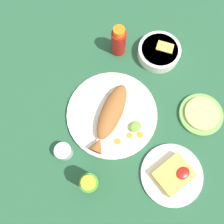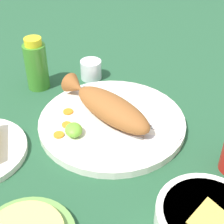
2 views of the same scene
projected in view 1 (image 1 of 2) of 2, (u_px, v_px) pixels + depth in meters
name	position (u px, v px, depth m)	size (l,w,h in m)	color
ground_plane	(112.00, 115.00, 0.94)	(4.00, 4.00, 0.00)	#235133
main_plate	(112.00, 114.00, 0.93)	(0.34, 0.34, 0.02)	white
fried_fish	(110.00, 115.00, 0.89)	(0.26, 0.19, 0.06)	#935628
fork_near	(108.00, 92.00, 0.95)	(0.15, 0.13, 0.00)	silver
fork_far	(120.00, 93.00, 0.94)	(0.10, 0.17, 0.00)	silver
carrot_slice_near	(118.00, 141.00, 0.89)	(0.02, 0.02, 0.00)	orange
carrot_slice_mid	(130.00, 135.00, 0.90)	(0.02, 0.02, 0.00)	orange
carrot_slice_far	(140.00, 135.00, 0.90)	(0.02, 0.02, 0.00)	orange
lime_wedge_main	(135.00, 127.00, 0.90)	(0.04, 0.04, 0.02)	#6BB233
hot_sauce_bottle_red	(119.00, 41.00, 0.96)	(0.06, 0.06, 0.14)	#B21914
hot_sauce_bottle_green	(90.00, 183.00, 0.80)	(0.06, 0.06, 0.14)	#3D8428
salt_cup	(64.00, 152.00, 0.88)	(0.06, 0.06, 0.05)	silver
side_plate_fries	(172.00, 175.00, 0.87)	(0.22, 0.22, 0.01)	white
fries_pile	(174.00, 174.00, 0.84)	(0.12, 0.10, 0.04)	gold
guacamole_bowl	(159.00, 52.00, 0.99)	(0.17, 0.17, 0.06)	white
tortilla_plate	(201.00, 114.00, 0.93)	(0.16, 0.16, 0.01)	#6B9E4C
tortilla_stack	(202.00, 113.00, 0.92)	(0.13, 0.13, 0.01)	#E0C666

